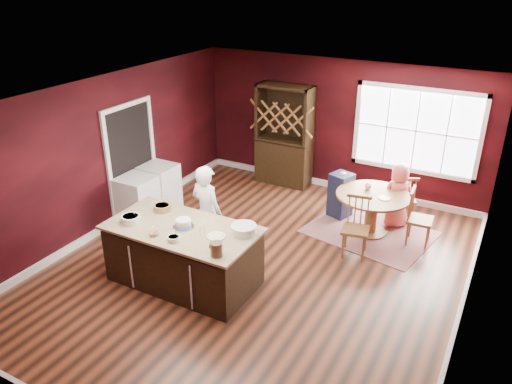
{
  "coord_description": "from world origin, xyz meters",
  "views": [
    {
      "loc": [
        3.15,
        -5.84,
        4.37
      ],
      "look_at": [
        -0.29,
        0.48,
        1.05
      ],
      "focal_mm": 35.0,
      "sensor_mm": 36.0,
      "label": 1
    }
  ],
  "objects_px": {
    "chair_north": "(404,197)",
    "dryer": "(160,187)",
    "chair_east": "(420,217)",
    "chair_south": "(356,227)",
    "baker": "(207,212)",
    "dining_table": "(372,206)",
    "layer_cake": "(183,223)",
    "kitchen_island": "(184,256)",
    "high_chair": "(341,194)",
    "toddler": "(339,176)",
    "seated_woman": "(398,195)",
    "washer": "(137,200)",
    "hutch": "(284,136)"
  },
  "relations": [
    {
      "from": "layer_cake",
      "to": "toddler",
      "type": "height_order",
      "value": "layer_cake"
    },
    {
      "from": "baker",
      "to": "hutch",
      "type": "relative_size",
      "value": 0.74
    },
    {
      "from": "chair_east",
      "to": "high_chair",
      "type": "bearing_deg",
      "value": 73.44
    },
    {
      "from": "dryer",
      "to": "toddler",
      "type": "bearing_deg",
      "value": 23.69
    },
    {
      "from": "baker",
      "to": "high_chair",
      "type": "distance_m",
      "value": 2.77
    },
    {
      "from": "dining_table",
      "to": "baker",
      "type": "xyz_separation_m",
      "value": [
        -2.09,
        -2.0,
        0.25
      ]
    },
    {
      "from": "kitchen_island",
      "to": "high_chair",
      "type": "height_order",
      "value": "kitchen_island"
    },
    {
      "from": "kitchen_island",
      "to": "chair_south",
      "type": "relative_size",
      "value": 2.19
    },
    {
      "from": "chair_north",
      "to": "high_chair",
      "type": "relative_size",
      "value": 1.04
    },
    {
      "from": "toddler",
      "to": "dryer",
      "type": "relative_size",
      "value": 0.29
    },
    {
      "from": "chair_north",
      "to": "toddler",
      "type": "distance_m",
      "value": 1.26
    },
    {
      "from": "dining_table",
      "to": "chair_east",
      "type": "height_order",
      "value": "chair_east"
    },
    {
      "from": "chair_south",
      "to": "chair_north",
      "type": "height_order",
      "value": "chair_south"
    },
    {
      "from": "baker",
      "to": "dryer",
      "type": "distance_m",
      "value": 2.05
    },
    {
      "from": "kitchen_island",
      "to": "baker",
      "type": "height_order",
      "value": "baker"
    },
    {
      "from": "baker",
      "to": "toddler",
      "type": "xyz_separation_m",
      "value": [
        1.34,
        2.35,
        0.02
      ]
    },
    {
      "from": "kitchen_island",
      "to": "chair_east",
      "type": "xyz_separation_m",
      "value": [
        2.82,
        2.8,
        0.06
      ]
    },
    {
      "from": "dining_table",
      "to": "chair_south",
      "type": "xyz_separation_m",
      "value": [
        -0.02,
        -0.84,
        -0.03
      ]
    },
    {
      "from": "dining_table",
      "to": "washer",
      "type": "distance_m",
      "value": 4.19
    },
    {
      "from": "dryer",
      "to": "washer",
      "type": "bearing_deg",
      "value": -90.0
    },
    {
      "from": "dining_table",
      "to": "dryer",
      "type": "xyz_separation_m",
      "value": [
        -3.85,
        -1.01,
        -0.09
      ]
    },
    {
      "from": "hutch",
      "to": "dryer",
      "type": "relative_size",
      "value": 2.38
    },
    {
      "from": "chair_north",
      "to": "washer",
      "type": "xyz_separation_m",
      "value": [
        -4.23,
        -2.44,
        -0.02
      ]
    },
    {
      "from": "dining_table",
      "to": "washer",
      "type": "xyz_separation_m",
      "value": [
        -3.85,
        -1.65,
        -0.09
      ]
    },
    {
      "from": "dining_table",
      "to": "seated_woman",
      "type": "height_order",
      "value": "seated_woman"
    },
    {
      "from": "kitchen_island",
      "to": "baker",
      "type": "relative_size",
      "value": 1.4
    },
    {
      "from": "chair_south",
      "to": "toddler",
      "type": "bearing_deg",
      "value": 110.99
    },
    {
      "from": "baker",
      "to": "chair_north",
      "type": "xyz_separation_m",
      "value": [
        2.47,
        2.79,
        -0.33
      ]
    },
    {
      "from": "high_chair",
      "to": "layer_cake",
      "type": "bearing_deg",
      "value": -93.6
    },
    {
      "from": "chair_north",
      "to": "dryer",
      "type": "distance_m",
      "value": 4.59
    },
    {
      "from": "high_chair",
      "to": "washer",
      "type": "relative_size",
      "value": 1.0
    },
    {
      "from": "high_chair",
      "to": "chair_north",
      "type": "bearing_deg",
      "value": 39.61
    },
    {
      "from": "dining_table",
      "to": "dryer",
      "type": "bearing_deg",
      "value": -165.3
    },
    {
      "from": "chair_east",
      "to": "toddler",
      "type": "distance_m",
      "value": 1.64
    },
    {
      "from": "chair_north",
      "to": "seated_woman",
      "type": "xyz_separation_m",
      "value": [
        -0.06,
        -0.3,
        0.14
      ]
    },
    {
      "from": "chair_south",
      "to": "high_chair",
      "type": "relative_size",
      "value": 1.13
    },
    {
      "from": "baker",
      "to": "layer_cake",
      "type": "xyz_separation_m",
      "value": [
        0.12,
        -0.76,
        0.19
      ]
    },
    {
      "from": "kitchen_island",
      "to": "chair_north",
      "type": "bearing_deg",
      "value": 56.35
    },
    {
      "from": "washer",
      "to": "dryer",
      "type": "xyz_separation_m",
      "value": [
        0.0,
        0.64,
        0.0
      ]
    },
    {
      "from": "baker",
      "to": "chair_south",
      "type": "relative_size",
      "value": 1.56
    },
    {
      "from": "dining_table",
      "to": "dryer",
      "type": "height_order",
      "value": "dryer"
    },
    {
      "from": "layer_cake",
      "to": "chair_east",
      "type": "relative_size",
      "value": 0.31
    },
    {
      "from": "chair_south",
      "to": "dryer",
      "type": "bearing_deg",
      "value": 171.92
    },
    {
      "from": "layer_cake",
      "to": "high_chair",
      "type": "relative_size",
      "value": 0.35
    },
    {
      "from": "baker",
      "to": "chair_east",
      "type": "distance_m",
      "value": 3.56
    },
    {
      "from": "dining_table",
      "to": "chair_south",
      "type": "distance_m",
      "value": 0.84
    },
    {
      "from": "chair_east",
      "to": "high_chair",
      "type": "xyz_separation_m",
      "value": [
        -1.53,
        0.35,
        -0.05
      ]
    },
    {
      "from": "chair_east",
      "to": "chair_south",
      "type": "bearing_deg",
      "value": 131.92
    },
    {
      "from": "layer_cake",
      "to": "dryer",
      "type": "xyz_separation_m",
      "value": [
        -1.88,
        1.75,
        -0.53
      ]
    },
    {
      "from": "dining_table",
      "to": "washer",
      "type": "height_order",
      "value": "washer"
    }
  ]
}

